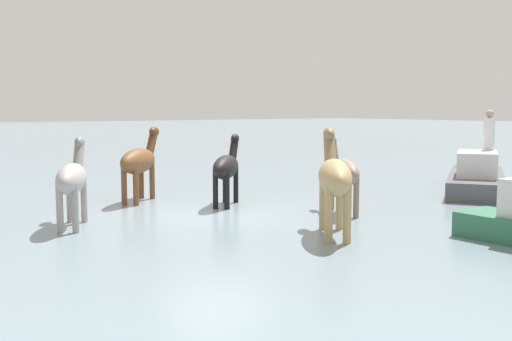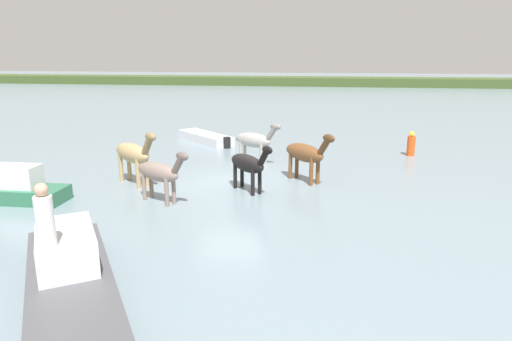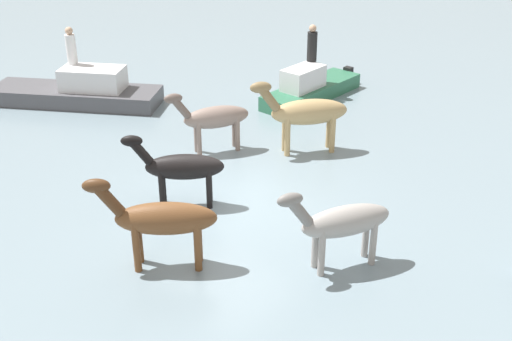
% 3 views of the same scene
% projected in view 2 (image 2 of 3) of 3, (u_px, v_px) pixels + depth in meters
% --- Properties ---
extents(ground_plane, '(195.99, 195.99, 0.00)m').
position_uv_depth(ground_plane, '(232.00, 184.00, 16.27)').
color(ground_plane, gray).
extents(distant_shoreline, '(176.40, 6.00, 2.40)m').
position_uv_depth(distant_shoreline, '(304.00, 85.00, 66.98)').
color(distant_shoreline, '#3B4D24').
rests_on(distant_shoreline, ground_plane).
extents(horse_dark_mare, '(2.16, 1.41, 1.77)m').
position_uv_depth(horse_dark_mare, '(160.00, 173.00, 14.07)').
color(horse_dark_mare, gray).
rests_on(horse_dark_mare, ground_plane).
extents(horse_mid_herd, '(2.33, 1.93, 2.05)m').
position_uv_depth(horse_mid_herd, '(134.00, 154.00, 16.01)').
color(horse_mid_herd, tan).
rests_on(horse_mid_herd, ground_plane).
extents(horse_pinto_flank, '(2.00, 2.06, 1.93)m').
position_uv_depth(horse_pinto_flank, '(306.00, 153.00, 16.36)').
color(horse_pinto_flank, brown).
rests_on(horse_pinto_flank, ground_plane).
extents(horse_lead, '(1.83, 1.86, 1.76)m').
position_uv_depth(horse_lead, '(248.00, 164.00, 15.20)').
color(horse_lead, black).
rests_on(horse_lead, ground_plane).
extents(horse_dun_straggler, '(2.24, 1.43, 1.82)m').
position_uv_depth(horse_dun_straggler, '(254.00, 140.00, 19.14)').
color(horse_dun_straggler, '#9E9993').
rests_on(horse_dun_straggler, ground_plane).
extents(boat_launch_far, '(4.25, 5.34, 1.36)m').
position_uv_depth(boat_launch_far, '(70.00, 283.00, 8.61)').
color(boat_launch_far, '#4C4C51').
rests_on(boat_launch_far, ground_plane).
extents(boat_tender_starboard, '(4.25, 1.20, 1.32)m').
position_uv_depth(boat_tender_starboard, '(7.00, 191.00, 14.41)').
color(boat_tender_starboard, '#2D6B4C').
rests_on(boat_tender_starboard, ground_plane).
extents(boat_skiff_near, '(3.58, 3.49, 0.72)m').
position_uv_depth(boat_skiff_near, '(206.00, 139.00, 23.99)').
color(boat_skiff_near, silver).
rests_on(boat_skiff_near, ground_plane).
extents(person_watcher_seated, '(0.32, 0.32, 1.19)m').
position_uv_depth(person_watcher_seated, '(45.00, 218.00, 7.96)').
color(person_watcher_seated, silver).
rests_on(person_watcher_seated, boat_launch_far).
extents(buoy_channel_marker, '(0.36, 0.36, 1.14)m').
position_uv_depth(buoy_channel_marker, '(411.00, 145.00, 20.73)').
color(buoy_channel_marker, '#E54C19').
rests_on(buoy_channel_marker, ground_plane).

